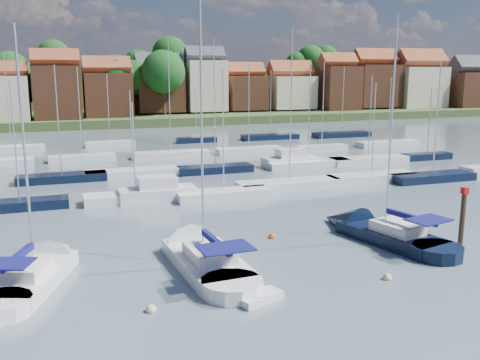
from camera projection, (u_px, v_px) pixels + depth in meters
name	position (u px, v px, depth m)	size (l,w,h in m)	color
ground	(171.00, 162.00, 69.45)	(260.00, 260.00, 0.00)	#404C58
sailboat_left	(41.00, 270.00, 31.17)	(6.73, 11.73, 15.48)	silver
sailboat_centre	(198.00, 254.00, 33.93)	(4.32, 13.18, 17.56)	silver
sailboat_navy	(374.00, 232.00, 38.55)	(6.12, 12.56, 16.80)	black
tender	(260.00, 298.00, 27.82)	(2.72, 1.96, 0.53)	silver
timber_piling	(461.00, 230.00, 36.69)	(0.40, 0.40, 6.29)	#4C331E
buoy_a	(19.00, 317.00, 26.06)	(0.51, 0.51, 0.51)	beige
buoy_b	(151.00, 312.00, 26.67)	(0.55, 0.55, 0.55)	beige
buoy_c	(219.00, 291.00, 29.20)	(0.50, 0.50, 0.50)	#D85914
buoy_d	(387.00, 279.00, 30.76)	(0.52, 0.52, 0.52)	beige
buoy_e	(272.00, 238.00, 38.28)	(0.52, 0.52, 0.52)	#D85914
marina_field	(194.00, 164.00, 65.47)	(79.62, 41.41, 15.93)	silver
far_shore_town	(114.00, 95.00, 155.11)	(212.46, 90.00, 22.27)	#3D4F27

